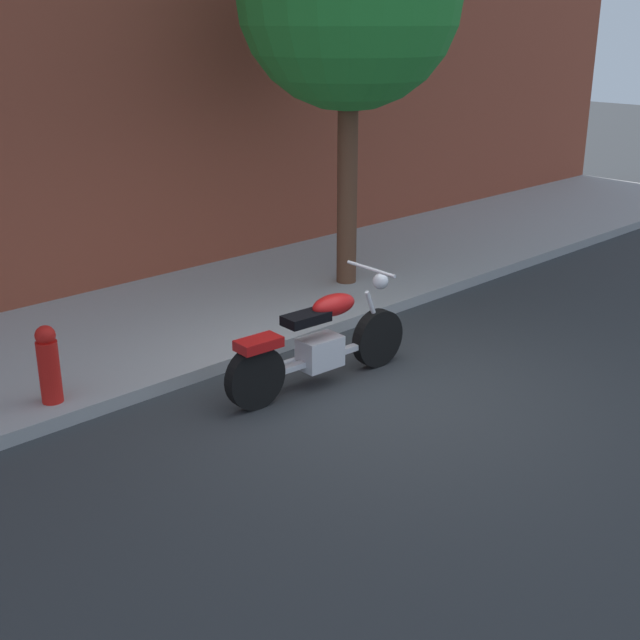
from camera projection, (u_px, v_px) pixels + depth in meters
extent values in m
plane|color=#303335|center=(379.00, 392.00, 8.39)|extent=(60.00, 60.00, 0.00)
cube|color=#A1A1A1|center=(201.00, 313.00, 10.43)|extent=(23.96, 3.13, 0.14)
cylinder|color=black|center=(378.00, 338.00, 8.94)|extent=(0.64, 0.17, 0.63)
cylinder|color=black|center=(255.00, 377.00, 7.96)|extent=(0.64, 0.17, 0.63)
cube|color=silver|center=(320.00, 352.00, 8.43)|extent=(0.46, 0.31, 0.32)
cube|color=silver|center=(320.00, 358.00, 8.45)|extent=(1.46, 0.17, 0.06)
ellipsoid|color=red|center=(334.00, 305.00, 8.38)|extent=(0.54, 0.29, 0.22)
cube|color=black|center=(306.00, 318.00, 8.18)|extent=(0.49, 0.27, 0.10)
cube|color=red|center=(259.00, 344.00, 7.87)|extent=(0.45, 0.27, 0.10)
cylinder|color=silver|center=(374.00, 315.00, 8.81)|extent=(0.27, 0.07, 0.58)
cylinder|color=silver|center=(371.00, 269.00, 8.59)|extent=(0.08, 0.70, 0.04)
sphere|color=silver|center=(380.00, 281.00, 8.73)|extent=(0.17, 0.17, 0.17)
cylinder|color=silver|center=(291.00, 363.00, 8.43)|extent=(0.80, 0.14, 0.09)
cylinder|color=brown|center=(347.00, 181.00, 10.97)|extent=(0.27, 0.27, 3.06)
cylinder|color=red|center=(50.00, 379.00, 7.79)|extent=(0.20, 0.20, 0.75)
sphere|color=red|center=(45.00, 335.00, 7.64)|extent=(0.19, 0.19, 0.19)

